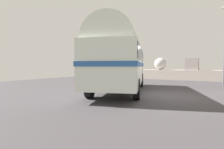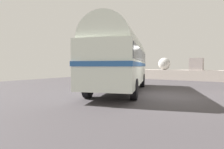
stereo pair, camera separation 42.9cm
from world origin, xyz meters
TOP-DOWN VIEW (x-y plane):
  - ground at (0.00, 0.00)m, footprint 32.00×26.00m
  - breakwater at (-0.25, 11.80)m, footprint 31.36×1.83m
  - vintage_coach at (-2.71, 0.22)m, footprint 5.30×8.87m

SIDE VIEW (x-z plane):
  - ground at x=0.00m, z-range 0.00..0.02m
  - breakwater at x=-0.25m, z-range -0.52..1.96m
  - vintage_coach at x=-2.71m, z-range 0.20..3.90m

